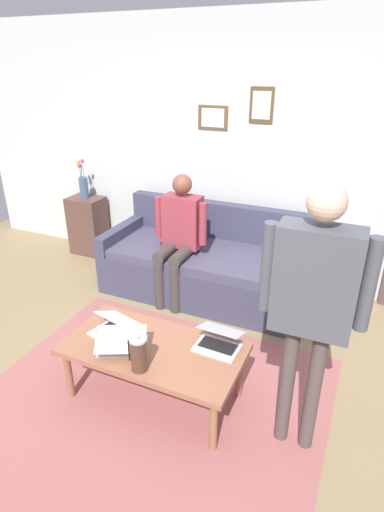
# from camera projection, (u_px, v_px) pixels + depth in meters

# --- Properties ---
(ground_plane) EXTENTS (7.68, 7.68, 0.00)m
(ground_plane) POSITION_uv_depth(u_px,v_px,m) (144.00, 395.00, 3.05)
(ground_plane) COLOR olive
(area_rug) EXTENTS (2.44, 2.15, 0.01)m
(area_rug) POSITION_uv_depth(u_px,v_px,m) (149.00, 404.00, 2.97)
(area_rug) COLOR #995654
(area_rug) RESTS_ON ground_plane
(back_wall) EXTENTS (7.04, 0.11, 2.70)m
(back_wall) POSITION_uv_depth(u_px,v_px,m) (244.00, 156.00, 4.29)
(back_wall) COLOR silver
(back_wall) RESTS_ON ground_plane
(couch) EXTENTS (2.06, 0.93, 0.88)m
(couch) POSITION_uv_depth(u_px,v_px,m) (206.00, 265.00, 4.32)
(couch) COLOR #3A3B52
(couch) RESTS_ON ground_plane
(coffee_table) EXTENTS (1.25, 0.65, 0.44)m
(coffee_table) POSITION_uv_depth(u_px,v_px,m) (153.00, 352.00, 2.88)
(coffee_table) COLOR #925B41
(coffee_table) RESTS_ON ground_plane
(laptop_left) EXTENTS (0.43, 0.41, 0.16)m
(laptop_left) POSITION_uv_depth(u_px,v_px,m) (122.00, 343.00, 2.82)
(laptop_left) COLOR silver
(laptop_left) RESTS_ON coffee_table
(laptop_center) EXTENTS (0.32, 0.29, 0.15)m
(laptop_center) POSITION_uv_depth(u_px,v_px,m) (218.00, 341.00, 2.85)
(laptop_center) COLOR silver
(laptop_center) RESTS_ON coffee_table
(laptop_right) EXTENTS (0.36, 0.34, 0.16)m
(laptop_right) POSITION_uv_depth(u_px,v_px,m) (115.00, 328.00, 2.99)
(laptop_right) COLOR silver
(laptop_right) RESTS_ON coffee_table
(french_press) EXTENTS (0.13, 0.11, 0.27)m
(french_press) POSITION_uv_depth(u_px,v_px,m) (139.00, 354.00, 2.61)
(french_press) COLOR #4C3323
(french_press) RESTS_ON coffee_table
(side_shelf) EXTENTS (0.42, 0.32, 0.72)m
(side_shelf) POSITION_uv_depth(u_px,v_px,m) (88.00, 225.00, 5.21)
(side_shelf) COLOR brown
(side_shelf) RESTS_ON ground_plane
(flower_vase) EXTENTS (0.10, 0.10, 0.48)m
(flower_vase) POSITION_uv_depth(u_px,v_px,m) (83.00, 185.00, 4.98)
(flower_vase) COLOR #3E5573
(flower_vase) RESTS_ON side_shelf
(person_standing) EXTENTS (0.60, 0.20, 1.72)m
(person_standing) POSITION_uv_depth(u_px,v_px,m) (313.00, 294.00, 2.22)
(person_standing) COLOR #4E4140
(person_standing) RESTS_ON ground_plane
(person_seated) EXTENTS (0.55, 0.51, 1.28)m
(person_seated) POSITION_uv_depth(u_px,v_px,m) (179.00, 232.00, 4.03)
(person_seated) COLOR #3D3734
(person_seated) RESTS_ON ground_plane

